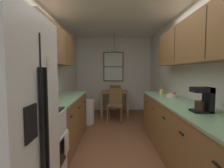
{
  "coord_description": "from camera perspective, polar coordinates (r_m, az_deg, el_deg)",
  "views": [
    {
      "loc": [
        -0.09,
        -2.47,
        1.39
      ],
      "look_at": [
        -0.07,
        1.37,
        1.1
      ],
      "focal_mm": 27.52,
      "sensor_mm": 36.0,
      "label": 1
    }
  ],
  "objects": [
    {
      "name": "counter_right",
      "position": [
        2.87,
        22.81,
        -15.07
      ],
      "size": [
        0.64,
        3.22,
        0.9
      ],
      "color": "brown",
      "rests_on": "ground"
    },
    {
      "name": "trash_bin",
      "position": [
        4.61,
        -8.03,
        -9.14
      ],
      "size": [
        0.33,
        0.33,
        0.63
      ],
      "primitive_type": "cylinder",
      "color": "silver",
      "rests_on": "ground"
    },
    {
      "name": "dish_towel",
      "position": [
        2.32,
        -14.81,
        -18.3
      ],
      "size": [
        0.02,
        0.16,
        0.24
      ],
      "primitive_type": "cube",
      "color": "beige"
    },
    {
      "name": "pendant_light",
      "position": [
        5.41,
        0.82,
        11.37
      ],
      "size": [
        0.27,
        0.27,
        0.55
      ],
      "color": "black"
    },
    {
      "name": "upper_cabinets_left",
      "position": [
        3.35,
        -19.05,
        11.88
      ],
      "size": [
        0.33,
        2.0,
        0.66
      ],
      "color": "brown"
    },
    {
      "name": "wall_left",
      "position": [
        3.7,
        -20.29,
        2.31
      ],
      "size": [
        0.1,
        9.0,
        2.55
      ],
      "primitive_type": "cube",
      "color": "silver",
      "rests_on": "ground"
    },
    {
      "name": "dining_table",
      "position": [
        5.42,
        0.81,
        -3.65
      ],
      "size": [
        0.82,
        0.89,
        0.76
      ],
      "color": "olive",
      "rests_on": "ground"
    },
    {
      "name": "storage_canister",
      "position": [
        2.62,
        -20.78,
        -4.89
      ],
      "size": [
        0.12,
        0.12,
        0.16
      ],
      "color": "red",
      "rests_on": "counter_left"
    },
    {
      "name": "coffee_maker",
      "position": [
        2.31,
        28.24,
        -4.43
      ],
      "size": [
        0.22,
        0.18,
        0.3
      ],
      "color": "black",
      "rests_on": "counter_right"
    },
    {
      "name": "dining_chair_near",
      "position": [
        4.8,
        1.09,
        -6.32
      ],
      "size": [
        0.45,
        0.45,
        0.9
      ],
      "color": "brown",
      "rests_on": "ground"
    },
    {
      "name": "ground_plane",
      "position": [
        3.74,
        1.11,
        -17.45
      ],
      "size": [
        12.0,
        12.0,
        0.0
      ],
      "primitive_type": "plane",
      "color": "brown"
    },
    {
      "name": "upper_cabinets_right",
      "position": [
        2.76,
        26.82,
        12.95
      ],
      "size": [
        0.33,
        2.9,
        0.65
      ],
      "color": "brown"
    },
    {
      "name": "table_serving_bowl",
      "position": [
        5.39,
        0.48,
        -2.06
      ],
      "size": [
        0.17,
        0.17,
        0.06
      ],
      "primitive_type": "cylinder",
      "color": "silver",
      "rests_on": "dining_table"
    },
    {
      "name": "dining_chair_far",
      "position": [
        6.09,
        1.2,
        -4.06
      ],
      "size": [
        0.44,
        0.44,
        0.9
      ],
      "color": "brown",
      "rests_on": "ground"
    },
    {
      "name": "microwave_over_range",
      "position": [
        2.19,
        -28.71,
        11.0
      ],
      "size": [
        0.39,
        0.56,
        0.34
      ],
      "color": "white"
    },
    {
      "name": "fruit_bowl",
      "position": [
        3.4,
        19.38,
        -3.51
      ],
      "size": [
        0.21,
        0.21,
        0.09
      ],
      "color": "silver",
      "rests_on": "counter_right"
    },
    {
      "name": "stove_range",
      "position": [
        2.31,
        -24.94,
        -19.48
      ],
      "size": [
        0.66,
        0.64,
        1.1
      ],
      "color": "white",
      "rests_on": "ground"
    },
    {
      "name": "ceiling_slab",
      "position": [
        3.68,
        1.18,
        23.42
      ],
      "size": [
        4.4,
        9.0,
        0.08
      ],
      "primitive_type": "cube",
      "color": "white"
    },
    {
      "name": "wall_back",
      "position": [
        6.12,
        0.52,
        3.27
      ],
      "size": [
        4.4,
        0.1,
        2.55
      ],
      "primitive_type": "cube",
      "color": "silver",
      "rests_on": "ground"
    },
    {
      "name": "mug_by_coffeemaker",
      "position": [
        3.81,
        16.11,
        -2.45
      ],
      "size": [
        0.12,
        0.08,
        0.1
      ],
      "color": "#E5CC4C",
      "rests_on": "counter_right"
    },
    {
      "name": "counter_left",
      "position": [
        3.45,
        -15.96,
        -11.59
      ],
      "size": [
        0.64,
        1.92,
        0.9
      ],
      "color": "brown",
      "rests_on": "ground"
    },
    {
      "name": "wall_right",
      "position": [
        3.76,
        22.2,
        2.29
      ],
      "size": [
        0.1,
        9.0,
        2.55
      ],
      "primitive_type": "cube",
      "color": "silver",
      "rests_on": "ground"
    },
    {
      "name": "back_window",
      "position": [
        6.05,
        0.47,
        5.75
      ],
      "size": [
        0.71,
        0.05,
        1.03
      ],
      "color": "brown"
    }
  ]
}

